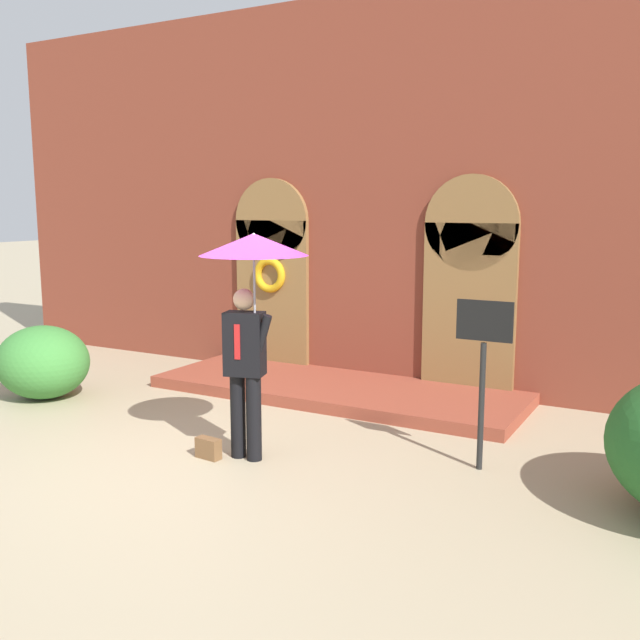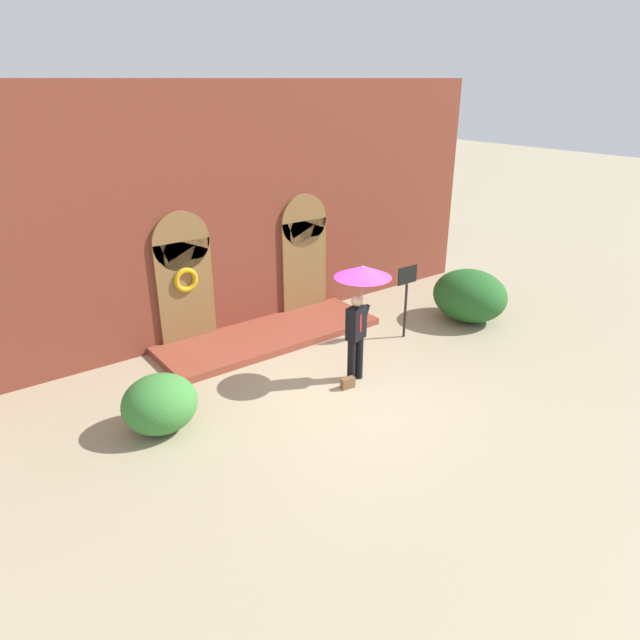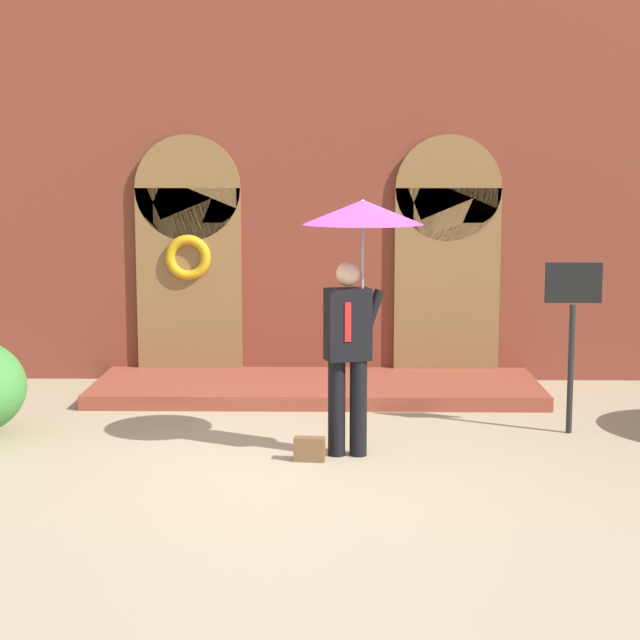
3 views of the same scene
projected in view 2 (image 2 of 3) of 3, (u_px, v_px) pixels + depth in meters
ground_plane at (354, 391)px, 11.05m from camera, size 80.00×80.00×0.00m
building_facade at (240, 216)px, 13.06m from camera, size 14.00×2.30×5.60m
person_with_umbrella at (361, 289)px, 10.82m from camera, size 1.10×1.10×2.36m
handbag at (348, 383)px, 11.13m from camera, size 0.29×0.15×0.22m
sign_post at (407, 290)px, 12.94m from camera, size 0.56×0.06×1.72m
shrub_left at (160, 404)px, 9.67m from camera, size 1.29×1.20×1.01m
shrub_right at (470, 296)px, 14.11m from camera, size 1.68×1.88×1.27m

